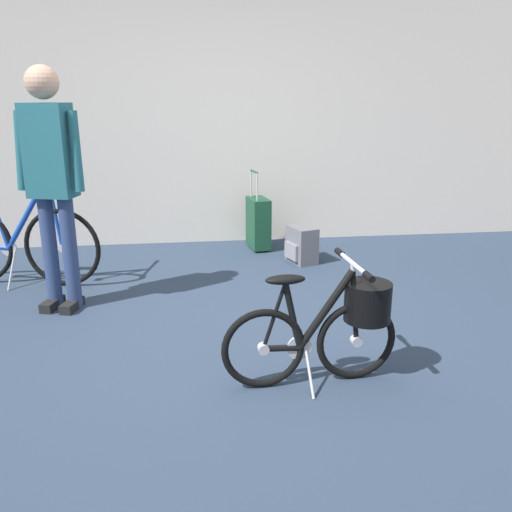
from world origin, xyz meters
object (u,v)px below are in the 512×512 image
at_px(folding_bike_foreground, 334,323).
at_px(rolling_suitcase, 258,223).
at_px(visitor_near_wall, 51,173).
at_px(display_bike_left, 18,242).
at_px(backpack_on_floor, 301,245).

height_order(folding_bike_foreground, rolling_suitcase, rolling_suitcase).
xyz_separation_m(visitor_near_wall, rolling_suitcase, (1.69, 1.44, -0.74)).
distance_m(folding_bike_foreground, rolling_suitcase, 2.79).
height_order(display_bike_left, backpack_on_floor, display_bike_left).
height_order(folding_bike_foreground, display_bike_left, display_bike_left).
bearing_deg(visitor_near_wall, backpack_on_floor, 23.87).
height_order(visitor_near_wall, rolling_suitcase, visitor_near_wall).
bearing_deg(folding_bike_foreground, visitor_near_wall, 142.07).
relative_size(rolling_suitcase, backpack_on_floor, 2.28).
relative_size(visitor_near_wall, rolling_suitcase, 2.13).
relative_size(display_bike_left, rolling_suitcase, 1.70).
relative_size(display_bike_left, visitor_near_wall, 0.80).
bearing_deg(backpack_on_floor, rolling_suitcase, 123.26).
xyz_separation_m(folding_bike_foreground, display_bike_left, (-2.21, 1.95, 0.02)).
height_order(folding_bike_foreground, visitor_near_wall, visitor_near_wall).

